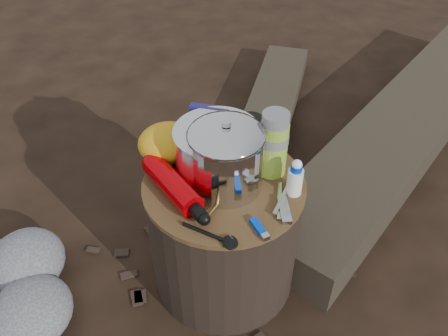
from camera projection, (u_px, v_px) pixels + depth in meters
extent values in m
plane|color=black|center=(224.00, 274.00, 1.62)|extent=(60.00, 60.00, 0.00)
cylinder|color=black|center=(224.00, 233.00, 1.48)|extent=(0.46, 0.46, 0.42)
cube|color=#30281E|center=(406.00, 126.00, 2.12)|extent=(1.75, 1.54, 0.17)
cube|color=#30281E|center=(270.00, 113.00, 2.26)|extent=(0.71, 1.15, 0.10)
cylinder|color=silver|center=(217.00, 152.00, 1.33)|extent=(0.24, 0.24, 0.15)
cylinder|color=silver|center=(226.00, 156.00, 1.27)|extent=(0.20, 0.20, 0.20)
cylinder|color=#8BB134|center=(274.00, 144.00, 1.32)|extent=(0.08, 0.08, 0.20)
cylinder|color=black|center=(250.00, 134.00, 1.42)|extent=(0.07, 0.07, 0.11)
ellipsoid|color=gold|center=(168.00, 143.00, 1.38)|extent=(0.17, 0.14, 0.12)
cube|color=navy|center=(209.00, 129.00, 1.41)|extent=(0.12, 0.07, 0.15)
cube|color=#0237C7|center=(258.00, 226.00, 1.21)|extent=(0.04, 0.08, 0.01)
cube|color=silver|center=(284.00, 210.00, 1.25)|extent=(0.04, 0.10, 0.01)
cylinder|color=white|center=(295.00, 179.00, 1.28)|extent=(0.04, 0.04, 0.10)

